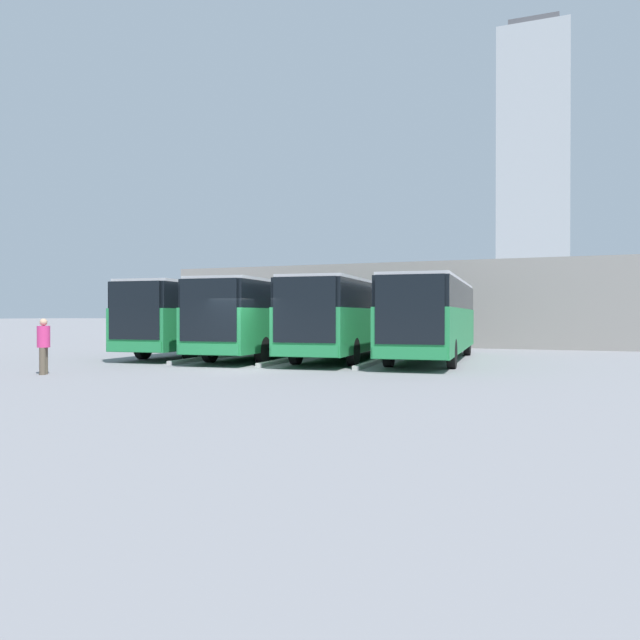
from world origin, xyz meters
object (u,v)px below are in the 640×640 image
bus_2 (272,316)px  bus_3 (208,316)px  bus_0 (433,316)px  bus_1 (349,316)px  pedestrian (44,344)px

bus_2 → bus_3: same height
bus_0 → bus_1: (3.64, 0.19, 0.00)m
bus_1 → bus_0: bearing=178.2°
bus_1 → pedestrian: (6.63, 10.62, -0.90)m
bus_1 → pedestrian: bus_1 is taller
bus_0 → bus_2: (7.27, 0.50, 0.00)m
bus_1 → bus_2: 3.65m
bus_1 → bus_2: bearing=0.3°
bus_2 → bus_1: bearing=-179.7°
bus_1 → bus_3: 7.28m
bus_3 → pedestrian: size_ratio=7.02×
bus_0 → pedestrian: bus_0 is taller
bus_0 → bus_3: same height
pedestrian → bus_0: bearing=107.8°
bus_0 → bus_3: 10.91m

